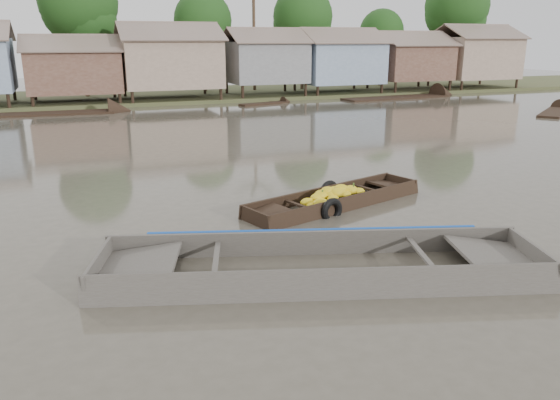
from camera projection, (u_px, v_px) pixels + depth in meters
name	position (u px, v px, depth m)	size (l,w,h in m)	color
ground	(310.00, 252.00, 11.25)	(120.00, 120.00, 0.00)	#4B4639
riverbank	(171.00, 56.00, 39.96)	(120.00, 12.47, 10.22)	#384723
banana_boat	(334.00, 200.00, 14.39)	(5.52, 2.86, 0.73)	black
viewer_boat	(321.00, 270.00, 10.17)	(8.49, 4.49, 0.66)	#45403A
distant_boats	(259.00, 109.00, 35.04)	(45.84, 14.02, 0.35)	black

